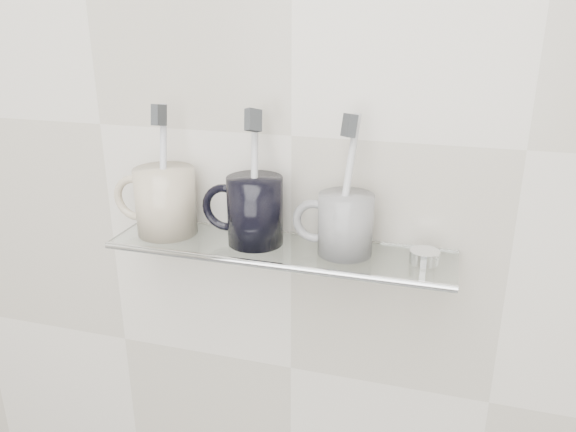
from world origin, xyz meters
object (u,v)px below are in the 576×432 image
at_px(shelf_glass, 279,249).
at_px(mug_center, 255,211).
at_px(mug_left, 166,201).
at_px(mug_right, 346,224).

height_order(shelf_glass, mug_center, mug_center).
relative_size(shelf_glass, mug_left, 4.92).
relative_size(mug_center, mug_right, 1.16).
distance_m(shelf_glass, mug_left, 0.19).
bearing_deg(shelf_glass, mug_left, 178.42).
height_order(mug_left, mug_right, mug_left).
relative_size(shelf_glass, mug_center, 5.01).
bearing_deg(mug_left, mug_center, 23.20).
distance_m(shelf_glass, mug_center, 0.07).
relative_size(shelf_glass, mug_right, 5.80).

